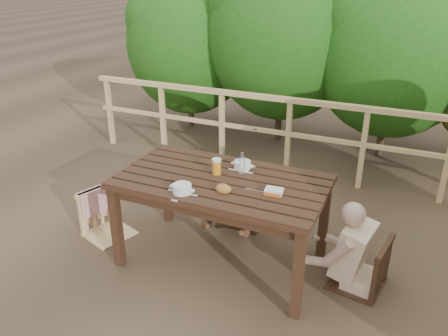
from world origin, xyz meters
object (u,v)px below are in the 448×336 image
at_px(chair_left, 105,197).
at_px(soup_far, 242,166).
at_px(chair_far, 242,184).
at_px(bottle, 242,165).
at_px(woman, 243,169).
at_px(chair_right, 362,240).
at_px(tumbler, 222,188).
at_px(diner_right, 369,223).
at_px(bread_roll, 223,189).
at_px(table, 222,222).
at_px(beer_glass, 217,167).
at_px(butter_tub, 274,192).
at_px(soup_near, 182,189).

height_order(chair_left, soup_far, soup_far).
height_order(chair_far, bottle, bottle).
relative_size(chair_far, woman, 0.74).
bearing_deg(chair_right, tumbler, -62.63).
relative_size(diner_right, bread_roll, 9.22).
distance_m(table, tumbler, 0.48).
distance_m(chair_far, diner_right, 1.41).
relative_size(woman, beer_glass, 7.79).
xyz_separation_m(chair_right, woman, (-1.26, 0.56, 0.16)).
height_order(woman, diner_right, diner_right).
bearing_deg(butter_tub, woman, 120.87).
bearing_deg(chair_far, chair_right, -26.28).
distance_m(table, bottle, 0.55).
relative_size(table, bread_roll, 13.24).
bearing_deg(beer_glass, bread_roll, -55.86).
height_order(bread_roll, beer_glass, beer_glass).
bearing_deg(bottle, table, -137.09).
relative_size(bottle, tumbler, 3.30).
relative_size(soup_near, soup_far, 1.03).
height_order(table, bottle, bottle).
relative_size(chair_far, beer_glass, 5.75).
relative_size(chair_right, soup_far, 3.48).
height_order(soup_near, tumbler, soup_near).
distance_m(soup_near, butter_tub, 0.72).
bearing_deg(bottle, bread_roll, -94.34).
bearing_deg(chair_right, chair_left, -74.85).
distance_m(soup_far, bread_roll, 0.47).
bearing_deg(bottle, chair_far, 111.10).
xyz_separation_m(chair_right, tumbler, (-1.08, -0.35, 0.41)).
distance_m(chair_far, soup_near, 1.13).
xyz_separation_m(soup_far, bread_roll, (0.03, -0.47, -0.00)).
bearing_deg(diner_right, soup_near, 119.95).
bearing_deg(bottle, soup_near, -123.37).
bearing_deg(tumbler, butter_tub, 14.87).
relative_size(diner_right, soup_far, 4.85).
bearing_deg(chair_left, beer_glass, -63.88).
relative_size(table, tumbler, 25.18).
bearing_deg(woman, table, 93.94).
xyz_separation_m(table, bread_roll, (0.11, -0.20, 0.44)).
bearing_deg(soup_near, butter_tub, 22.12).
height_order(diner_right, tumbler, diner_right).
xyz_separation_m(chair_left, butter_tub, (1.69, -0.01, 0.41)).
bearing_deg(table, chair_left, -176.70).
xyz_separation_m(table, soup_far, (0.08, 0.27, 0.44)).
xyz_separation_m(table, bottle, (0.13, 0.12, 0.52)).
height_order(woman, butter_tub, woman).
height_order(diner_right, soup_far, diner_right).
relative_size(table, woman, 1.46).
bearing_deg(diner_right, bottle, 101.53).
distance_m(diner_right, bread_roll, 1.18).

